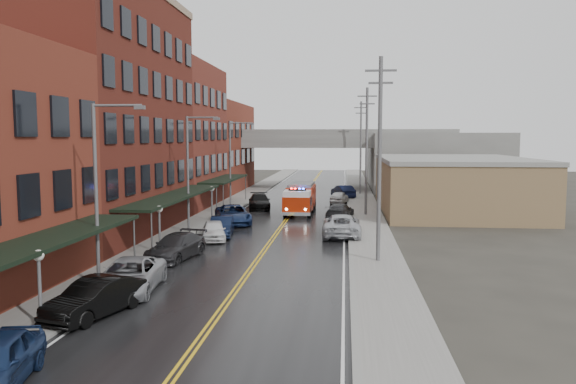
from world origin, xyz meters
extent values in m
plane|color=#2D2B26|center=(0.00, 0.00, 0.00)|extent=(220.00, 220.00, 0.00)
cube|color=black|center=(0.00, 30.00, 0.01)|extent=(11.00, 160.00, 0.02)
cube|color=slate|center=(-7.30, 30.00, 0.07)|extent=(3.00, 160.00, 0.15)
cube|color=slate|center=(7.30, 30.00, 0.07)|extent=(3.00, 160.00, 0.15)
cube|color=gray|center=(-5.65, 30.00, 0.07)|extent=(0.30, 160.00, 0.15)
cube|color=gray|center=(5.65, 30.00, 0.07)|extent=(0.30, 160.00, 0.15)
cube|color=#531E16|center=(-13.30, 23.00, 9.00)|extent=(9.00, 20.00, 18.00)
cube|color=maroon|center=(-13.30, 40.50, 7.50)|extent=(9.00, 15.00, 15.00)
cube|color=maroon|center=(-13.30, 58.00, 6.00)|extent=(9.00, 20.00, 12.00)
cube|color=olive|center=(16.00, 40.00, 2.50)|extent=(14.00, 22.00, 5.00)
cube|color=slate|center=(18.00, 70.00, 4.00)|extent=(18.00, 30.00, 8.00)
cube|color=black|center=(-7.50, 4.00, 3.00)|extent=(2.60, 16.00, 0.18)
cylinder|color=slate|center=(-6.35, 11.60, 1.50)|extent=(0.10, 0.10, 3.00)
cube|color=black|center=(-7.50, 23.00, 3.00)|extent=(2.60, 18.00, 0.18)
cylinder|color=slate|center=(-6.35, 14.40, 1.50)|extent=(0.10, 0.10, 3.00)
cylinder|color=slate|center=(-6.35, 31.60, 1.50)|extent=(0.10, 0.10, 3.00)
cube|color=black|center=(-7.50, 40.50, 3.00)|extent=(2.60, 13.00, 0.18)
cylinder|color=slate|center=(-6.35, 34.40, 1.50)|extent=(0.10, 0.10, 3.00)
cylinder|color=slate|center=(-6.35, 46.60, 1.50)|extent=(0.10, 0.10, 3.00)
cylinder|color=#59595B|center=(-6.40, 2.00, 1.40)|extent=(0.14, 0.14, 2.80)
sphere|color=silver|center=(-6.40, 2.00, 2.90)|extent=(0.44, 0.44, 0.44)
cylinder|color=#59595B|center=(-6.40, 16.00, 1.40)|extent=(0.14, 0.14, 2.80)
sphere|color=silver|center=(-6.40, 16.00, 2.90)|extent=(0.44, 0.44, 0.44)
cylinder|color=#59595B|center=(-6.40, 30.00, 1.40)|extent=(0.14, 0.14, 2.80)
sphere|color=silver|center=(-6.40, 30.00, 2.90)|extent=(0.44, 0.44, 0.44)
cylinder|color=#59595B|center=(-6.80, 8.00, 4.50)|extent=(0.18, 0.18, 9.00)
cylinder|color=#59595B|center=(-5.60, 8.00, 8.90)|extent=(2.40, 0.12, 0.12)
cube|color=#59595B|center=(-4.50, 8.00, 8.80)|extent=(0.50, 0.22, 0.18)
cylinder|color=#59595B|center=(-6.80, 24.00, 4.50)|extent=(0.18, 0.18, 9.00)
cylinder|color=#59595B|center=(-5.60, 24.00, 8.90)|extent=(2.40, 0.12, 0.12)
cube|color=#59595B|center=(-4.50, 24.00, 8.80)|extent=(0.50, 0.22, 0.18)
cylinder|color=#59595B|center=(-6.80, 40.00, 4.50)|extent=(0.18, 0.18, 9.00)
cylinder|color=#59595B|center=(-5.60, 40.00, 8.90)|extent=(2.40, 0.12, 0.12)
cube|color=#59595B|center=(-4.50, 40.00, 8.80)|extent=(0.50, 0.22, 0.18)
cylinder|color=#59595B|center=(7.20, 15.00, 6.00)|extent=(0.24, 0.24, 12.00)
cube|color=#59595B|center=(7.20, 15.00, 11.20)|extent=(1.80, 0.12, 0.12)
cube|color=#59595B|center=(7.20, 15.00, 10.50)|extent=(1.40, 0.12, 0.12)
cylinder|color=#59595B|center=(7.20, 35.00, 6.00)|extent=(0.24, 0.24, 12.00)
cube|color=#59595B|center=(7.20, 35.00, 11.20)|extent=(1.80, 0.12, 0.12)
cube|color=#59595B|center=(7.20, 35.00, 10.50)|extent=(1.40, 0.12, 0.12)
cylinder|color=#59595B|center=(7.20, 55.00, 6.00)|extent=(0.24, 0.24, 12.00)
cube|color=#59595B|center=(7.20, 55.00, 11.20)|extent=(1.80, 0.12, 0.12)
cube|color=#59595B|center=(7.20, 55.00, 10.50)|extent=(1.40, 0.12, 0.12)
cube|color=slate|center=(0.00, 62.00, 6.75)|extent=(40.00, 10.00, 1.50)
cube|color=slate|center=(-11.00, 62.00, 3.00)|extent=(1.60, 8.00, 6.00)
cube|color=slate|center=(11.00, 62.00, 3.00)|extent=(1.60, 8.00, 6.00)
cube|color=#9A1E07|center=(0.94, 37.10, 1.56)|extent=(2.61, 5.58, 2.12)
cube|color=#9A1E07|center=(0.87, 33.17, 1.26)|extent=(2.56, 2.66, 1.51)
cube|color=silver|center=(0.87, 33.17, 2.27)|extent=(2.43, 2.46, 0.50)
cube|color=black|center=(0.87, 33.37, 1.56)|extent=(2.57, 1.66, 0.81)
cube|color=slate|center=(0.94, 37.10, 2.77)|extent=(2.35, 5.18, 0.30)
cube|color=black|center=(0.87, 33.17, 2.60)|extent=(1.62, 0.31, 0.14)
sphere|color=#FF0C0C|center=(0.32, 33.18, 2.68)|extent=(0.20, 0.20, 0.20)
sphere|color=#1933FF|center=(1.42, 33.16, 2.68)|extent=(0.20, 0.20, 0.20)
cylinder|color=black|center=(-0.24, 33.09, 0.50)|extent=(1.01, 0.37, 1.01)
cylinder|color=black|center=(1.98, 33.05, 0.50)|extent=(1.01, 0.37, 1.01)
cylinder|color=black|center=(-0.18, 36.61, 0.50)|extent=(1.01, 0.37, 1.01)
cylinder|color=black|center=(2.04, 36.58, 0.50)|extent=(1.01, 0.37, 1.01)
cylinder|color=black|center=(-0.14, 39.13, 0.50)|extent=(1.01, 0.37, 1.01)
cylinder|color=black|center=(2.08, 39.09, 0.50)|extent=(1.01, 0.37, 1.01)
imported|color=black|center=(-5.00, 3.71, 0.79)|extent=(2.98, 5.05, 1.57)
imported|color=#96989D|center=(-5.00, 7.36, 0.79)|extent=(3.23, 5.96, 1.59)
imported|color=#262528|center=(-4.99, 14.80, 0.76)|extent=(3.06, 5.55, 1.52)
imported|color=white|center=(-4.16, 21.20, 0.72)|extent=(2.63, 4.48, 1.43)
imported|color=black|center=(-3.94, 22.80, 0.74)|extent=(2.16, 4.68, 1.49)
imported|color=#13234A|center=(-4.28, 28.80, 0.82)|extent=(4.39, 6.44, 1.64)
imported|color=black|center=(-3.60, 39.20, 0.78)|extent=(3.09, 5.70, 1.57)
imported|color=#B0B2B8|center=(5.00, 23.80, 0.84)|extent=(2.85, 6.05, 1.67)
imported|color=#2A2A2D|center=(4.78, 33.14, 0.69)|extent=(2.84, 5.03, 1.38)
imported|color=#B9B9B9|center=(4.61, 44.81, 0.70)|extent=(2.35, 4.33, 1.40)
imported|color=black|center=(5.00, 50.83, 0.79)|extent=(3.19, 5.08, 1.58)
camera|label=1|loc=(5.21, -17.96, 7.37)|focal=35.00mm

